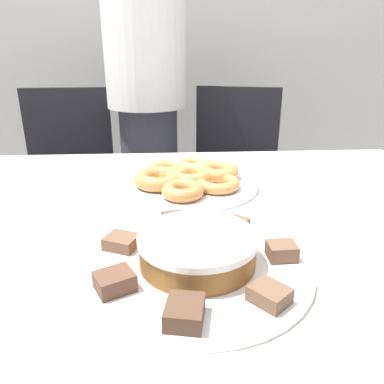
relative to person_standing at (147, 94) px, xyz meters
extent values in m
cube|color=silver|center=(0.06, 0.70, 0.42)|extent=(8.00, 0.05, 2.60)
cube|color=silver|center=(0.06, -0.92, -0.18)|extent=(1.61, 1.04, 0.03)
cylinder|color=silver|center=(0.81, -0.46, -0.54)|extent=(0.06, 0.06, 0.69)
cylinder|color=#383842|center=(0.00, 0.00, -0.47)|extent=(0.26, 0.26, 0.83)
cylinder|color=white|center=(0.00, 0.00, 0.27)|extent=(0.35, 0.35, 0.65)
cylinder|color=black|center=(-0.37, -0.12, -0.88)|extent=(0.44, 0.44, 0.01)
cylinder|color=#262626|center=(-0.37, -0.12, -0.65)|extent=(0.06, 0.06, 0.43)
cube|color=black|center=(-0.37, -0.12, -0.42)|extent=(0.46, 0.46, 0.04)
cube|color=black|center=(-0.38, 0.08, -0.19)|extent=(0.40, 0.05, 0.42)
cylinder|color=black|center=(0.37, -0.12, -0.88)|extent=(0.44, 0.44, 0.01)
cylinder|color=#262626|center=(0.37, -0.12, -0.65)|extent=(0.06, 0.06, 0.43)
cube|color=black|center=(0.37, -0.12, -0.42)|extent=(0.53, 0.53, 0.04)
cube|color=black|center=(0.42, 0.08, -0.19)|extent=(0.39, 0.13, 0.42)
cylinder|color=white|center=(0.14, -1.14, -0.16)|extent=(0.39, 0.39, 0.01)
cylinder|color=white|center=(0.14, -0.74, -0.16)|extent=(0.38, 0.38, 0.01)
cylinder|color=brown|center=(0.14, -1.14, -0.13)|extent=(0.20, 0.20, 0.04)
cylinder|color=white|center=(0.14, -1.14, -0.10)|extent=(0.20, 0.20, 0.01)
cube|color=brown|center=(0.23, -1.26, -0.14)|extent=(0.07, 0.07, 0.02)
cube|color=brown|center=(0.28, -1.14, -0.14)|extent=(0.05, 0.04, 0.03)
cube|color=brown|center=(0.23, -1.03, -0.14)|extent=(0.06, 0.06, 0.02)
cube|color=brown|center=(0.10, -1.00, -0.14)|extent=(0.05, 0.06, 0.02)
cube|color=brown|center=(0.00, -1.09, -0.14)|extent=(0.07, 0.07, 0.02)
cube|color=brown|center=(0.01, -1.21, -0.14)|extent=(0.07, 0.07, 0.03)
cube|color=#513828|center=(0.11, -1.29, -0.14)|extent=(0.06, 0.07, 0.03)
torus|color=#D18E4C|center=(0.14, -0.74, -0.13)|extent=(0.13, 0.13, 0.04)
torus|color=#C68447|center=(0.12, -0.85, -0.13)|extent=(0.10, 0.10, 0.03)
torus|color=#D18E4C|center=(0.22, -0.79, -0.14)|extent=(0.12, 0.12, 0.03)
torus|color=#D18E4C|center=(0.23, -0.71, -0.13)|extent=(0.12, 0.12, 0.04)
torus|color=#E5AD66|center=(0.16, -0.65, -0.13)|extent=(0.12, 0.12, 0.04)
torus|color=tan|center=(0.09, -0.68, -0.13)|extent=(0.13, 0.13, 0.03)
torus|color=#C68447|center=(0.06, -0.76, -0.13)|extent=(0.13, 0.13, 0.04)
camera|label=1|loc=(0.10, -1.69, 0.19)|focal=35.00mm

